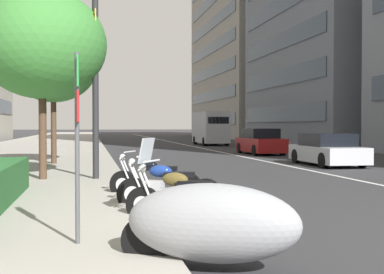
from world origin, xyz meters
name	(u,v)px	position (x,y,z in m)	size (l,w,h in m)	color
sidewalk_right_plaza	(36,149)	(30.00, 11.67, 0.07)	(160.00, 9.28, 0.15)	#A39E93
lane_centre_stripe	(190,146)	(35.00, 0.00, 0.00)	(110.00, 0.16, 0.01)	silver
motorcycle_nearest_camera	(210,223)	(0.02, 6.70, 0.56)	(1.64, 2.20, 1.02)	gray
motorcycle_under_tarp	(182,200)	(2.67, 6.55, 0.44)	(1.26, 1.89, 1.48)	black
motorcycle_by_sign_pole	(168,190)	(4.17, 6.56, 0.42)	(0.86, 2.04, 1.10)	black
motorcycle_second_in_row	(154,182)	(5.65, 6.65, 0.42)	(1.13, 1.99, 1.10)	black
car_following_behind	(327,150)	(14.15, -1.80, 0.64)	(4.30, 1.94, 1.35)	#B7B7BC
car_approaching_light	(260,142)	(22.53, -1.74, 0.70)	(4.28, 1.87, 1.50)	maroon
delivery_van_ahead	(210,128)	(36.29, -2.04, 1.50)	(5.25, 2.19, 2.82)	#B7B7BC
parking_sign_by_curb	(78,124)	(1.07, 8.22, 1.71)	(0.32, 0.06, 2.49)	#47494C
street_lamp_with_banners	(105,14)	(9.20, 7.62, 4.89)	(1.26, 2.05, 7.98)	#232326
street_tree_mid_sidewalk	(42,45)	(9.35, 9.39, 3.99)	(3.65, 3.65, 5.40)	#473323
street_tree_by_lamp_post	(53,66)	(15.42, 9.49, 4.09)	(3.49, 3.49, 5.44)	#473323
office_tower_far_left_down_avenue	(271,29)	(65.10, -18.08, 15.80)	(28.06, 18.20, 31.61)	gray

